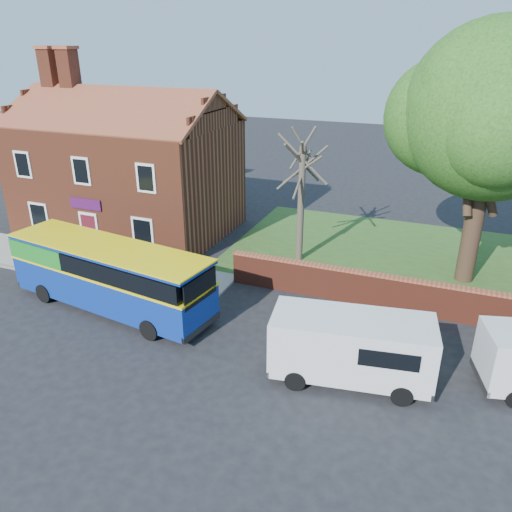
% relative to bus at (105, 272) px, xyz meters
% --- Properties ---
extents(ground, '(120.00, 120.00, 0.00)m').
position_rel_bus_xyz_m(ground, '(2.23, -2.62, -1.69)').
color(ground, black).
rests_on(ground, ground).
extents(pavement, '(18.00, 3.50, 0.12)m').
position_rel_bus_xyz_m(pavement, '(-4.77, 3.13, -1.63)').
color(pavement, gray).
rests_on(pavement, ground).
extents(kerb, '(18.00, 0.15, 0.14)m').
position_rel_bus_xyz_m(kerb, '(-4.77, 1.38, -1.62)').
color(kerb, slate).
rests_on(kerb, ground).
extents(grass_strip, '(26.00, 12.00, 0.04)m').
position_rel_bus_xyz_m(grass_strip, '(15.23, 10.38, -1.67)').
color(grass_strip, '#426B28').
rests_on(grass_strip, ground).
extents(shop_building, '(12.30, 8.13, 10.50)m').
position_rel_bus_xyz_m(shop_building, '(-4.79, 8.87, 1.73)').
color(shop_building, brown).
rests_on(shop_building, ground).
extents(boundary_wall, '(22.00, 0.38, 1.60)m').
position_rel_bus_xyz_m(boundary_wall, '(15.23, 4.38, -0.87)').
color(boundary_wall, maroon).
rests_on(boundary_wall, ground).
extents(bus, '(9.98, 3.82, 2.97)m').
position_rel_bus_xyz_m(bus, '(0.00, 0.00, 0.00)').
color(bus, navy).
rests_on(bus, ground).
extents(van_near, '(5.74, 2.99, 2.40)m').
position_rel_bus_xyz_m(van_near, '(11.10, -1.17, -0.34)').
color(van_near, silver).
rests_on(van_near, ground).
extents(large_tree, '(9.85, 7.79, 12.01)m').
position_rel_bus_xyz_m(large_tree, '(14.82, 8.94, 6.18)').
color(large_tree, black).
rests_on(large_tree, ground).
extents(bare_tree, '(2.52, 3.01, 6.73)m').
position_rel_bus_xyz_m(bare_tree, '(6.40, 8.04, 1.77)').
color(bare_tree, '#4C4238').
rests_on(bare_tree, ground).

